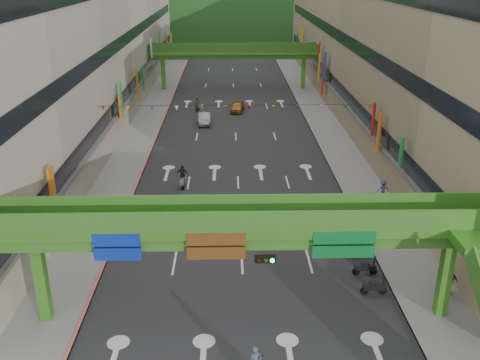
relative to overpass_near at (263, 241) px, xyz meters
The scene contains 21 objects.
road_slab 44.93m from the overpass_near, 91.20° to the left, with size 18.00×140.00×0.02m, color #28282B.
sidewalk_left 46.47m from the overpass_near, 104.97° to the left, with size 4.00×140.00×0.15m, color gray.
sidewalk_right 46.03m from the overpass_near, 77.29° to the left, with size 4.00×140.00×0.15m, color gray.
curb_left 46.02m from the overpass_near, 102.67° to the left, with size 0.20×140.00×0.18m, color #CC5959.
curb_right 45.65m from the overpass_near, 79.63° to the left, with size 0.20×140.00×0.18m, color gray.
building_row_left 49.02m from the overpass_near, 114.00° to the left, with size 12.80×95.00×19.00m.
building_row_right 48.30m from the overpass_near, 68.03° to the left, with size 12.80×95.00×19.00m.
overpass_near is the anchor object (origin of this frame).
overpass_far 59.63m from the overpass_near, 90.90° to the left, with size 28.00×2.20×7.10m.
hill_left 155.52m from the overpass_near, 95.88° to the left, with size 168.00×140.00×112.00m, color #1C4419.
hill_right 176.35m from the overpass_near, 82.15° to the left, with size 208.00×176.00×128.00m, color #1C4419.
bunting_string 24.65m from the overpass_near, 92.17° to the left, with size 26.00×0.36×0.47m.
scooter_rider_mid 10.90m from the overpass_near, 68.11° to the left, with size 0.88×1.59×1.96m.
scooter_rider_left 20.90m from the overpass_near, 106.66° to the left, with size 1.09×1.60×2.13m.
scooter_rider_far 47.14m from the overpass_near, 97.31° to the left, with size 0.82×1.59×1.87m.
parked_scooter_row 10.96m from the overpass_near, 46.08° to the left, with size 1.60×9.35×1.08m.
car_silver 40.58m from the overpass_near, 96.80° to the left, with size 1.45×4.17×1.37m, color #92949A.
car_yellow 46.10m from the overpass_near, 90.70° to the left, with size 1.54×3.83×1.30m, color #B87227.
pedestrian_red 12.37m from the overpass_near, 13.08° to the left, with size 0.80×0.62×1.64m, color #A80E2E.
pedestrian_dark 12.35m from the overpass_near, 13.08° to the left, with size 1.02×0.43×1.74m, color #22232B.
pedestrian_blue 20.55m from the overpass_near, 56.19° to the left, with size 0.72×0.46×1.55m, color #3D4262.
Camera 1 is at (-0.81, -18.91, 18.46)m, focal length 40.00 mm.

